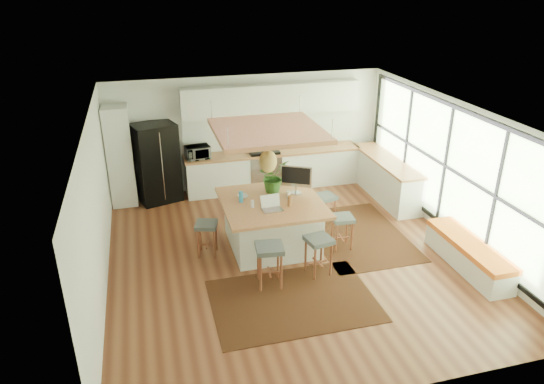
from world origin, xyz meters
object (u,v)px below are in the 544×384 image
object	(u,v)px
microwave	(198,151)
island_plant	(273,180)
island	(272,223)
monitor	(296,181)
fridge	(157,162)
laptop	(272,204)
stool_near_right	(318,256)
stool_right_back	(324,209)
stool_near_left	(270,267)
stool_left_side	(207,237)
stool_right_front	(342,231)

from	to	relation	value
microwave	island_plant	size ratio (longest dim) A/B	0.87
island	monitor	size ratio (longest dim) A/B	3.03
fridge	laptop	bearing A→B (deg)	-75.10
stool_near_right	monitor	size ratio (longest dim) A/B	1.16
stool_right_back	island_plant	world-z (taller)	island_plant
fridge	stool_near_left	world-z (taller)	fridge
stool_right_back	stool_left_side	bearing A→B (deg)	-167.11
fridge	microwave	bearing A→B (deg)	-17.38
fridge	laptop	xyz separation A→B (m)	(1.88, -3.06, 0.12)
stool_near_left	stool_left_side	distance (m)	1.53
monitor	stool_right_back	bearing A→B (deg)	51.15
laptop	monitor	world-z (taller)	monitor
stool_right_front	stool_right_back	xyz separation A→B (m)	(0.02, 0.99, 0.00)
monitor	island_plant	xyz separation A→B (m)	(-0.40, 0.21, -0.02)
island_plant	stool_right_back	bearing A→B (deg)	5.21
island	stool_right_back	xyz separation A→B (m)	(1.28, 0.55, -0.11)
stool_left_side	laptop	xyz separation A→B (m)	(1.16, -0.34, 0.70)
fridge	stool_left_side	size ratio (longest dim) A/B	2.76
stool_near_left	island_plant	distance (m)	1.99
stool_right_front	laptop	bearing A→B (deg)	176.92
stool_left_side	fridge	bearing A→B (deg)	104.82
fridge	stool_left_side	world-z (taller)	fridge
stool_near_left	stool_right_front	distance (m)	1.85
stool_right_back	island	bearing A→B (deg)	-156.67
stool_left_side	laptop	bearing A→B (deg)	-16.24
fridge	island	size ratio (longest dim) A/B	0.98
monitor	stool_left_side	bearing A→B (deg)	-143.36
microwave	island_plant	distance (m)	2.53
monitor	fridge	bearing A→B (deg)	163.80
stool_left_side	island_plant	xyz separation A→B (m)	(1.39, 0.47, 0.82)
microwave	island_plant	bearing A→B (deg)	-70.89
stool_left_side	monitor	size ratio (longest dim) A/B	1.07
monitor	microwave	size ratio (longest dim) A/B	1.13
fridge	stool_near_right	xyz separation A→B (m)	(2.48, -3.86, -0.57)
stool_near_right	stool_right_front	distance (m)	1.04
island	monitor	xyz separation A→B (m)	(0.54, 0.24, 0.72)
microwave	laptop	bearing A→B (deg)	-81.33
stool_near_right	stool_right_front	world-z (taller)	stool_near_right
island	monitor	bearing A→B (deg)	23.79
stool_right_front	microwave	distance (m)	3.94
stool_left_side	microwave	size ratio (longest dim) A/B	1.21
island	laptop	size ratio (longest dim) A/B	4.84
stool_right_back	stool_left_side	xyz separation A→B (m)	(-2.52, -0.58, 0.00)
fridge	stool_near_right	world-z (taller)	fridge
fridge	laptop	world-z (taller)	fridge
fridge	stool_right_front	bearing A→B (deg)	-60.84
island	stool_near_left	world-z (taller)	island
stool_near_right	island_plant	world-z (taller)	island_plant
monitor	laptop	bearing A→B (deg)	-108.00
island	microwave	size ratio (longest dim) A/B	3.42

